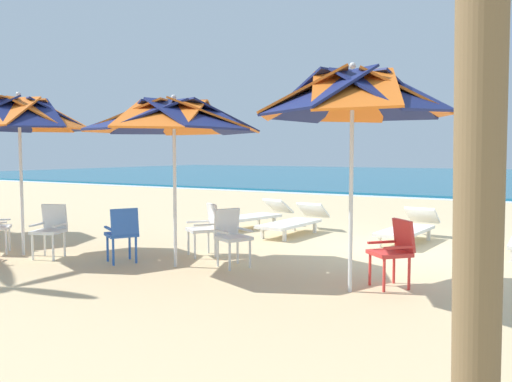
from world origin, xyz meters
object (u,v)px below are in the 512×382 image
at_px(sun_lounger_3, 253,215).
at_px(plastic_chair_2, 231,234).
at_px(plastic_chair_0, 394,249).
at_px(sun_lounger_2, 294,221).
at_px(plastic_chair_4, 51,227).
at_px(plastic_chair_3, 206,226).
at_px(beach_ball, 477,230).
at_px(beach_umbrella_0, 352,96).
at_px(sun_lounger_1, 409,228).
at_px(plastic_chair_1, 123,231).
at_px(beach_umbrella_1, 174,118).
at_px(beach_umbrella_2, 19,116).

bearing_deg(sun_lounger_3, plastic_chair_2, -64.01).
relative_size(plastic_chair_0, sun_lounger_2, 0.40).
bearing_deg(sun_lounger_3, plastic_chair_4, -103.24).
height_order(plastic_chair_3, beach_ball, plastic_chair_3).
bearing_deg(beach_umbrella_0, sun_lounger_1, 94.10).
distance_m(plastic_chair_1, plastic_chair_4, 1.35).
distance_m(plastic_chair_3, sun_lounger_2, 2.82).
height_order(beach_umbrella_1, plastic_chair_2, beach_umbrella_1).
height_order(plastic_chair_1, plastic_chair_3, same).
height_order(beach_umbrella_0, sun_lounger_3, beach_umbrella_0).
distance_m(beach_umbrella_1, beach_umbrella_2, 2.83).
bearing_deg(beach_ball, plastic_chair_4, -134.83).
height_order(plastic_chair_2, beach_ball, plastic_chair_2).
relative_size(plastic_chair_3, beach_umbrella_2, 0.32).
height_order(plastic_chair_2, sun_lounger_3, plastic_chair_2).
distance_m(plastic_chair_1, sun_lounger_2, 4.07).
bearing_deg(plastic_chair_1, plastic_chair_4, -168.20).
bearing_deg(plastic_chair_0, sun_lounger_1, 101.20).
height_order(plastic_chair_3, plastic_chair_4, same).
relative_size(beach_umbrella_0, sun_lounger_2, 1.28).
distance_m(plastic_chair_0, plastic_chair_2, 2.47).
bearing_deg(sun_lounger_3, beach_umbrella_0, -47.34).
xyz_separation_m(plastic_chair_1, sun_lounger_3, (-0.23, 4.37, -0.22)).
xyz_separation_m(beach_umbrella_2, sun_lounger_3, (1.66, 4.75, -2.04)).
relative_size(plastic_chair_0, plastic_chair_3, 1.00).
bearing_deg(plastic_chair_0, plastic_chair_4, -169.97).
bearing_deg(beach_umbrella_2, beach_umbrella_1, 12.00).
distance_m(beach_umbrella_0, plastic_chair_2, 2.84).
relative_size(beach_umbrella_0, plastic_chair_3, 3.23).
height_order(plastic_chair_1, sun_lounger_2, plastic_chair_1).
bearing_deg(beach_umbrella_1, beach_ball, 56.24).
bearing_deg(plastic_chair_2, sun_lounger_3, 115.99).
relative_size(plastic_chair_4, sun_lounger_3, 0.39).
xyz_separation_m(beach_umbrella_2, sun_lounger_2, (2.92, 4.31, -2.04)).
xyz_separation_m(plastic_chair_3, plastic_chair_4, (-2.09, -1.41, 0.00)).
bearing_deg(plastic_chair_2, plastic_chair_0, 0.21).
height_order(plastic_chair_0, plastic_chair_1, same).
xyz_separation_m(beach_umbrella_1, beach_umbrella_2, (-2.76, -0.59, 0.09)).
bearing_deg(plastic_chair_1, beach_ball, 51.25).
bearing_deg(beach_umbrella_2, sun_lounger_1, 40.95).
height_order(plastic_chair_4, beach_ball, plastic_chair_4).
distance_m(plastic_chair_4, sun_lounger_1, 6.45).
distance_m(plastic_chair_1, sun_lounger_1, 5.35).
relative_size(sun_lounger_1, sun_lounger_2, 1.00).
xyz_separation_m(beach_umbrella_1, plastic_chair_3, (-0.11, 0.93, -1.73)).
bearing_deg(beach_umbrella_0, beach_ball, 81.83).
xyz_separation_m(plastic_chair_2, beach_ball, (2.82, 4.82, -0.35)).
xyz_separation_m(beach_umbrella_1, plastic_chair_2, (0.70, 0.46, -1.73)).
xyz_separation_m(plastic_chair_3, sun_lounger_1, (2.59, 3.03, -0.22)).
xyz_separation_m(plastic_chair_1, plastic_chair_3, (0.76, 1.14, 0.00)).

